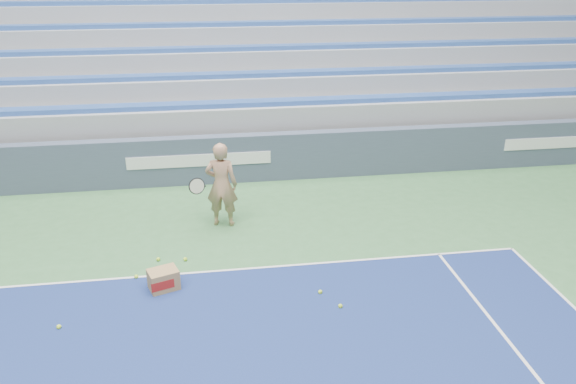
% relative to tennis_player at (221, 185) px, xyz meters
% --- Properties ---
extents(sponsor_barrier, '(30.00, 0.32, 1.10)m').
position_rel_tennis_player_xyz_m(sponsor_barrier, '(-0.41, 2.24, -0.28)').
color(sponsor_barrier, '#3E4A5F').
rests_on(sponsor_barrier, ground).
extents(bleachers, '(31.00, 9.15, 7.30)m').
position_rel_tennis_player_xyz_m(bleachers, '(-0.42, 7.96, 1.52)').
color(bleachers, '#92969A').
rests_on(bleachers, ground).
extents(tennis_player, '(0.95, 0.88, 1.66)m').
position_rel_tennis_player_xyz_m(tennis_player, '(0.00, 0.00, 0.00)').
color(tennis_player, tan).
rests_on(tennis_player, ground).
extents(ball_box, '(0.53, 0.47, 0.33)m').
position_rel_tennis_player_xyz_m(ball_box, '(-1.01, -2.16, -0.67)').
color(ball_box, '#9C7B4B').
rests_on(ball_box, ground).
extents(tennis_ball_0, '(0.07, 0.07, 0.07)m').
position_rel_tennis_player_xyz_m(tennis_ball_0, '(-2.43, -2.99, -0.80)').
color(tennis_ball_0, '#C4F031').
rests_on(tennis_ball_0, ground).
extents(tennis_ball_1, '(0.07, 0.07, 0.07)m').
position_rel_tennis_player_xyz_m(tennis_ball_1, '(-0.70, -1.33, -0.80)').
color(tennis_ball_1, '#C4F031').
rests_on(tennis_ball_1, ground).
extents(tennis_ball_2, '(0.07, 0.07, 0.07)m').
position_rel_tennis_player_xyz_m(tennis_ball_2, '(-1.48, -1.78, -0.80)').
color(tennis_ball_2, '#C4F031').
rests_on(tennis_ball_2, ground).
extents(tennis_ball_3, '(0.07, 0.07, 0.07)m').
position_rel_tennis_player_xyz_m(tennis_ball_3, '(1.61, -3.07, -0.80)').
color(tennis_ball_3, '#C4F031').
rests_on(tennis_ball_3, ground).
extents(tennis_ball_4, '(0.07, 0.07, 0.07)m').
position_rel_tennis_player_xyz_m(tennis_ball_4, '(-1.16, -1.26, -0.80)').
color(tennis_ball_4, '#C4F031').
rests_on(tennis_ball_4, ground).
extents(tennis_ball_5, '(0.07, 0.07, 0.07)m').
position_rel_tennis_player_xyz_m(tennis_ball_5, '(1.39, -2.66, -0.80)').
color(tennis_ball_5, '#C4F031').
rests_on(tennis_ball_5, ground).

